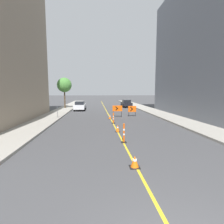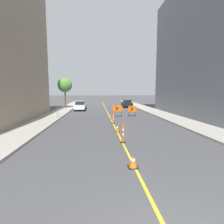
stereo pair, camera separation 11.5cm
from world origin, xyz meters
name	(u,v)px [view 2 (the right image)]	position (x,y,z in m)	size (l,w,h in m)	color
lane_stripe	(106,110)	(0.00, 29.28, 0.00)	(0.12, 58.55, 0.01)	gold
sidewalk_left	(64,110)	(-7.57, 29.28, 0.08)	(2.98, 58.55, 0.17)	#9E998E
sidewalk_right	(147,109)	(7.57, 29.28, 0.08)	(2.98, 58.55, 0.17)	#9E998E
building_facade_right	(220,42)	(12.05, 16.49, 8.71)	(6.00, 24.95, 17.42)	slate
traffic_cone_nearest	(133,162)	(-0.09, 4.70, 0.26)	(0.45, 0.45, 0.53)	black
traffic_cone_second	(117,128)	(0.00, 11.49, 0.29)	(0.37, 0.37, 0.59)	black
traffic_cone_third	(110,117)	(-0.10, 18.33, 0.26)	(0.42, 0.42, 0.53)	black
delineator_post_front	(123,134)	(0.04, 8.46, 0.55)	(0.34, 0.34, 1.27)	black
delineator_post_rear	(113,119)	(0.04, 15.43, 0.47)	(0.38, 0.38, 1.11)	black
arrow_barricade_primary	(117,109)	(0.98, 19.74, 1.08)	(1.25, 0.08, 1.51)	#EF560C
arrow_barricade_secondary	(132,109)	(3.03, 20.32, 0.95)	(1.07, 0.16, 1.39)	#EF560C
parked_car_curb_near	(80,106)	(-4.58, 28.56, 0.80)	(1.94, 4.33, 1.59)	silver
parked_car_curb_mid	(127,103)	(4.66, 34.13, 0.80)	(1.94, 4.34, 1.59)	black
parking_meter_near_curb	(58,110)	(-6.43, 19.00, 1.13)	(0.12, 0.11, 1.37)	#4C4C51
street_tree_left_near	(65,85)	(-7.71, 31.58, 4.52)	(2.73, 2.73, 5.74)	#4C3823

